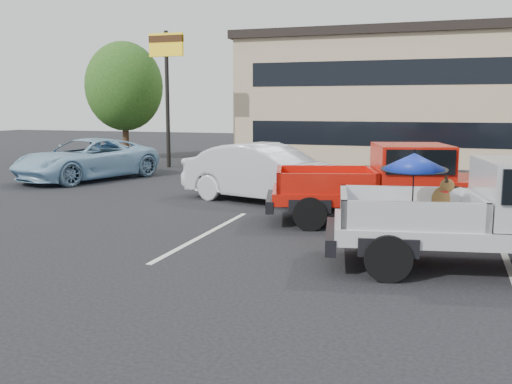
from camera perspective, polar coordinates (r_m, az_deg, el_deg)
ground at (r=9.70m, az=6.67°, el=-8.00°), size 90.00×90.00×0.00m
stripe_left at (r=12.43m, az=-5.08°, el=-4.23°), size 0.12×5.00×0.01m
stripe_right at (r=11.50m, az=23.68°, el=-6.01°), size 0.12×5.00×0.01m
motel_building at (r=30.09m, az=18.94°, el=9.03°), size 20.40×8.40×6.30m
motel_sign at (r=26.04m, az=-8.94°, el=12.70°), size 1.60×0.22×6.00m
tree_left at (r=30.56m, az=-13.05°, el=10.24°), size 3.96×3.96×6.02m
red_pickup at (r=13.85m, az=14.51°, el=1.13°), size 5.99×3.38×1.87m
silver_sedan at (r=16.46m, az=1.12°, el=1.91°), size 5.36×3.06×1.67m
blue_suv at (r=22.30m, az=-16.60°, el=3.16°), size 4.11×6.07×1.54m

